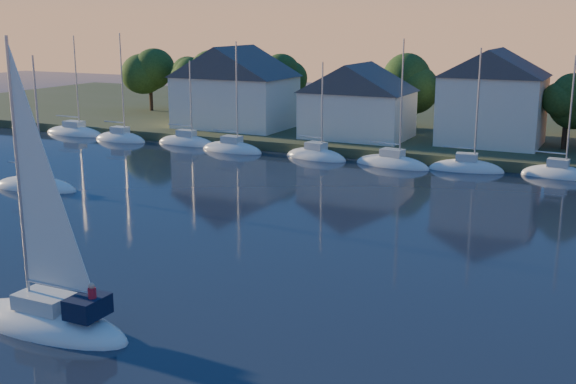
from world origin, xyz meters
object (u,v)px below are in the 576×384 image
Objects in this scene: clubhouse_west at (235,86)px; drifting_sailboat_left at (35,188)px; clubhouse_centre at (358,100)px; clubhouse_east at (493,96)px; hero_sailboat at (48,316)px.

clubhouse_west is 1.14× the size of drifting_sailboat_left.
clubhouse_centre is 14.17m from clubhouse_east.
clubhouse_east is at bearing 39.31° from drifting_sailboat_left.
drifting_sailboat_left reaches higher than clubhouse_centre.
hero_sailboat is 1.18× the size of drifting_sailboat_left.
hero_sailboat is at bearing -51.87° from drifting_sailboat_left.
hero_sailboat is (20.52, -52.43, -5.34)m from clubhouse_west.
drifting_sailboat_left is (-0.61, -32.01, -5.84)m from clubhouse_west.
drifting_sailboat_left is (-16.61, -31.01, -5.04)m from clubhouse_centre.
clubhouse_centre is at bearing -171.87° from clubhouse_east.
clubhouse_west is at bearing 81.06° from drifting_sailboat_left.
clubhouse_centre is 0.82× the size of hero_sailboat.
clubhouse_west is 1.18× the size of clubhouse_centre.
drifting_sailboat_left reaches higher than clubhouse_west.
clubhouse_west is at bearing -68.53° from hero_sailboat.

